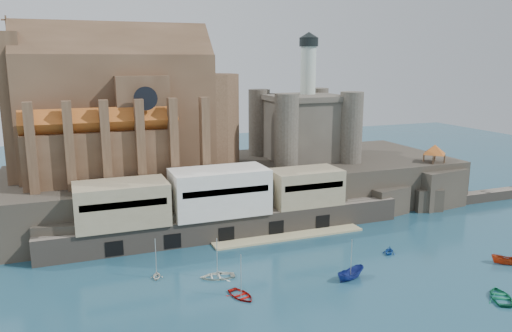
{
  "coord_description": "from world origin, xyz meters",
  "views": [
    {
      "loc": [
        -36.19,
        -63.69,
        33.07
      ],
      "look_at": [
        0.64,
        32.0,
        11.1
      ],
      "focal_mm": 35.0,
      "sensor_mm": 36.0,
      "label": 1
    }
  ],
  "objects_px": {
    "castle_keep": "(303,124)",
    "boat_0": "(241,297)",
    "church": "(127,114)",
    "boat_2": "(350,279)",
    "pavilion": "(435,151)"
  },
  "relations": [
    {
      "from": "castle_keep",
      "to": "boat_0",
      "type": "height_order",
      "value": "castle_keep"
    },
    {
      "from": "church",
      "to": "boat_2",
      "type": "relative_size",
      "value": 8.82
    },
    {
      "from": "castle_keep",
      "to": "pavilion",
      "type": "bearing_deg",
      "value": -30.18
    },
    {
      "from": "boat_0",
      "to": "pavilion",
      "type": "bearing_deg",
      "value": 9.88
    },
    {
      "from": "boat_2",
      "to": "pavilion",
      "type": "bearing_deg",
      "value": -70.62
    },
    {
      "from": "castle_keep",
      "to": "boat_2",
      "type": "height_order",
      "value": "castle_keep"
    },
    {
      "from": "boat_2",
      "to": "boat_0",
      "type": "bearing_deg",
      "value": 71.91
    },
    {
      "from": "church",
      "to": "boat_0",
      "type": "height_order",
      "value": "church"
    },
    {
      "from": "boat_0",
      "to": "boat_2",
      "type": "xyz_separation_m",
      "value": [
        17.68,
        -0.46,
        0.0
      ]
    },
    {
      "from": "pavilion",
      "to": "boat_0",
      "type": "distance_m",
      "value": 64.41
    },
    {
      "from": "boat_0",
      "to": "castle_keep",
      "type": "bearing_deg",
      "value": 38.09
    },
    {
      "from": "church",
      "to": "pavilion",
      "type": "height_order",
      "value": "church"
    },
    {
      "from": "castle_keep",
      "to": "pavilion",
      "type": "relative_size",
      "value": 4.58
    },
    {
      "from": "boat_2",
      "to": "castle_keep",
      "type": "bearing_deg",
      "value": -33.36
    },
    {
      "from": "pavilion",
      "to": "boat_0",
      "type": "height_order",
      "value": "pavilion"
    }
  ]
}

